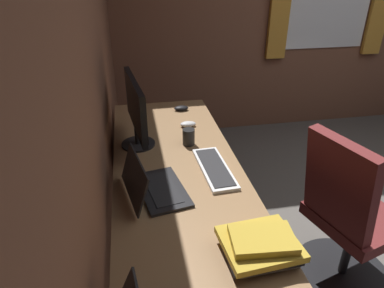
{
  "coord_description": "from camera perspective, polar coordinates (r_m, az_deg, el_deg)",
  "views": [
    {
      "loc": [
        -1.35,
        1.99,
        1.71
      ],
      "look_at": [
        0.06,
        1.73,
        0.95
      ],
      "focal_mm": 32.35,
      "sensor_mm": 36.0,
      "label": 1
    }
  ],
  "objects": [
    {
      "name": "wall_back",
      "position": [
        1.42,
        -18.35,
        9.83
      ],
      "size": [
        4.85,
        0.1,
        2.6
      ],
      "primitive_type": "cube",
      "color": "brown",
      "rests_on": "ground"
    },
    {
      "name": "wall_right",
      "position": [
        4.06,
        20.22,
        20.78
      ],
      "size": [
        0.1,
        4.87,
        2.6
      ],
      "primitive_type": "cube",
      "color": "brown",
      "rests_on": "ground"
    },
    {
      "name": "desk",
      "position": [
        1.76,
        -1.61,
        -8.29
      ],
      "size": [
        2.24,
        0.68,
        0.73
      ],
      "color": "#936D47",
      "rests_on": "ground"
    },
    {
      "name": "drawer_pedestal",
      "position": [
        2.4,
        -4.26,
        -6.68
      ],
      "size": [
        0.4,
        0.51,
        0.69
      ],
      "color": "#936D47",
      "rests_on": "ground"
    },
    {
      "name": "monitor_primary",
      "position": [
        2.0,
        -9.23,
        5.82
      ],
      "size": [
        0.55,
        0.2,
        0.4
      ],
      "color": "black",
      "rests_on": "desk"
    },
    {
      "name": "laptop_leftmost",
      "position": [
        1.65,
        -6.73,
        -6.74
      ],
      "size": [
        0.39,
        0.32,
        0.2
      ],
      "color": "black",
      "rests_on": "desk"
    },
    {
      "name": "keyboard_main",
      "position": [
        1.83,
        3.73,
        -4.0
      ],
      "size": [
        0.43,
        0.16,
        0.02
      ],
      "color": "silver",
      "rests_on": "desk"
    },
    {
      "name": "mouse_main",
      "position": [
        2.55,
        -1.78,
        5.93
      ],
      "size": [
        0.06,
        0.1,
        0.03
      ],
      "primitive_type": "ellipsoid",
      "color": "black",
      "rests_on": "desk"
    },
    {
      "name": "mouse_spare",
      "position": [
        2.3,
        -0.66,
        3.3
      ],
      "size": [
        0.06,
        0.1,
        0.03
      ],
      "primitive_type": "ellipsoid",
      "color": "silver",
      "rests_on": "desk"
    },
    {
      "name": "book_stack_near",
      "position": [
        1.35,
        11.3,
        -16.18
      ],
      "size": [
        0.26,
        0.29,
        0.1
      ],
      "color": "beige",
      "rests_on": "desk"
    },
    {
      "name": "coffee_mug",
      "position": [
        2.06,
        -0.57,
        1.22
      ],
      "size": [
        0.11,
        0.07,
        0.1
      ],
      "color": "black",
      "rests_on": "desk"
    },
    {
      "name": "office_chair",
      "position": [
        2.09,
        24.18,
        -11.79
      ],
      "size": [
        0.56,
        0.6,
        0.97
      ],
      "color": "maroon",
      "rests_on": "ground"
    }
  ]
}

